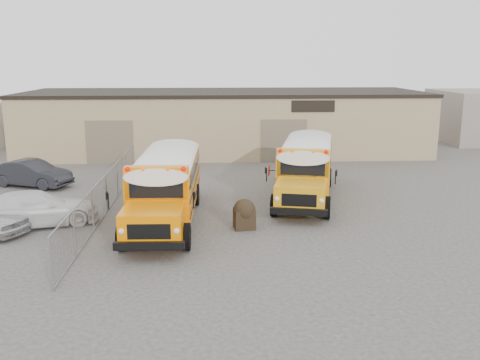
{
  "coord_description": "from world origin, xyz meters",
  "views": [
    {
      "loc": [
        -1.02,
        -21.68,
        7.05
      ],
      "look_at": [
        0.27,
        2.38,
        1.6
      ],
      "focal_mm": 40.0,
      "sensor_mm": 36.0,
      "label": 1
    }
  ],
  "objects_px": {
    "car_white": "(36,209)",
    "school_bus_right": "(311,145)",
    "school_bus_left": "(178,156)",
    "car_dark": "(32,173)",
    "tarp_bundle": "(244,214)"
  },
  "relations": [
    {
      "from": "car_dark",
      "to": "school_bus_right",
      "type": "bearing_deg",
      "value": -57.38
    },
    {
      "from": "school_bus_right",
      "to": "school_bus_left",
      "type": "bearing_deg",
      "value": -156.45
    },
    {
      "from": "school_bus_left",
      "to": "car_white",
      "type": "relative_size",
      "value": 2.01
    },
    {
      "from": "school_bus_left",
      "to": "school_bus_right",
      "type": "relative_size",
      "value": 0.99
    },
    {
      "from": "school_bus_left",
      "to": "car_dark",
      "type": "bearing_deg",
      "value": 177.89
    },
    {
      "from": "car_white",
      "to": "school_bus_left",
      "type": "bearing_deg",
      "value": -57.43
    },
    {
      "from": "school_bus_left",
      "to": "tarp_bundle",
      "type": "xyz_separation_m",
      "value": [
        3.25,
        -8.07,
        -1.09
      ]
    },
    {
      "from": "school_bus_right",
      "to": "tarp_bundle",
      "type": "relative_size",
      "value": 8.12
    },
    {
      "from": "car_dark",
      "to": "tarp_bundle",
      "type": "bearing_deg",
      "value": -104.55
    },
    {
      "from": "tarp_bundle",
      "to": "car_white",
      "type": "relative_size",
      "value": 0.25
    },
    {
      "from": "school_bus_left",
      "to": "car_white",
      "type": "distance_m",
      "value": 9.19
    },
    {
      "from": "car_white",
      "to": "car_dark",
      "type": "height_order",
      "value": "car_dark"
    },
    {
      "from": "car_white",
      "to": "car_dark",
      "type": "distance_m",
      "value": 7.87
    },
    {
      "from": "car_white",
      "to": "school_bus_right",
      "type": "bearing_deg",
      "value": -71.19
    },
    {
      "from": "school_bus_right",
      "to": "tarp_bundle",
      "type": "xyz_separation_m",
      "value": [
        -4.98,
        -11.65,
        -1.07
      ]
    }
  ]
}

